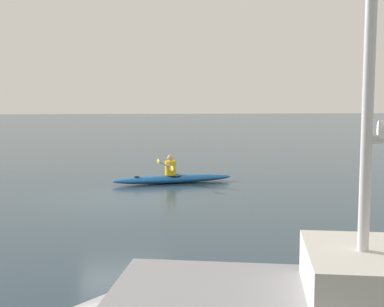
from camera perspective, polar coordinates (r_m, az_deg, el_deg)
name	(u,v)px	position (r m, az deg, el deg)	size (l,w,h in m)	color
ground_plane	(123,200)	(15.55, -7.40, -4.94)	(160.00, 160.00, 0.00)	#283D4C
kayak	(173,179)	(18.34, -2.05, -2.75)	(4.26, 1.40, 0.28)	#1959A5
kayaker	(170,167)	(18.25, -2.40, -1.42)	(0.64, 2.42, 0.71)	yellow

